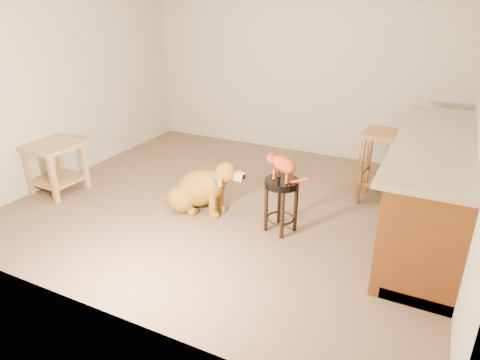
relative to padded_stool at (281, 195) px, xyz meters
The scene contains 8 objects.
floor 0.85m from the padded_stool, 154.39° to the left, with size 4.50×4.00×0.01m, color brown.
room_shell 1.49m from the padded_stool, 154.39° to the left, with size 4.54×4.04×2.62m.
cabinet_run 1.41m from the padded_stool, 26.30° to the left, with size 0.70×2.56×0.94m.
padded_stool is the anchor object (origin of this frame).
wood_stool 1.33m from the padded_stool, 56.99° to the left, with size 0.46×0.46×0.80m.
side_table 2.69m from the padded_stool, behind, with size 0.61×0.61×0.59m.
golden_retriever 0.94m from the padded_stool, behind, with size 1.02×0.50×0.65m.
tabby_kitten 0.31m from the padded_stool, 155.79° to the left, with size 0.45×0.21×0.28m.
Camera 1 is at (1.96, -3.79, 2.13)m, focal length 32.00 mm.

